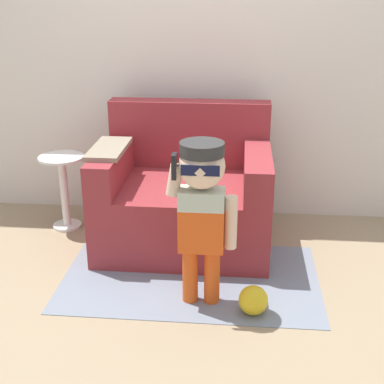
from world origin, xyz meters
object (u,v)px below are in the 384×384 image
(armchair, at_px, (185,197))
(person_child, at_px, (202,199))
(toy_ball, at_px, (253,300))
(side_table, at_px, (64,185))

(armchair, height_order, person_child, person_child)
(armchair, relative_size, toy_ball, 7.09)
(toy_ball, bearing_deg, side_table, 143.80)
(person_child, distance_m, side_table, 1.41)
(side_table, bearing_deg, armchair, -8.82)
(armchair, xyz_separation_m, side_table, (-0.89, 0.14, 0.00))
(side_table, relative_size, toy_ball, 3.38)
(person_child, xyz_separation_m, side_table, (-1.06, 0.89, -0.29))
(side_table, bearing_deg, toy_ball, -36.20)
(armchair, relative_size, person_child, 1.23)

